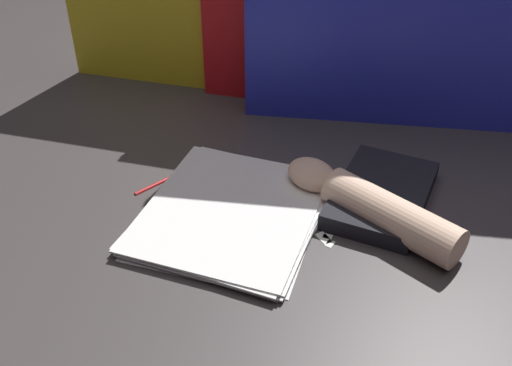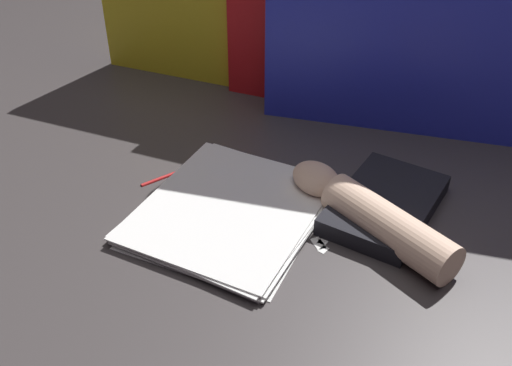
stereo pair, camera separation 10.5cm
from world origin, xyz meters
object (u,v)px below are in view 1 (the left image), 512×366
at_px(paper_stack, 233,212).
at_px(scissors, 282,199).
at_px(book_closed, 382,195).
at_px(hand_forearm, 371,205).

distance_m(paper_stack, scissors, 0.10).
height_order(paper_stack, scissors, paper_stack).
bearing_deg(scissors, paper_stack, -133.76).
relative_size(paper_stack, scissors, 2.07).
bearing_deg(paper_stack, book_closed, 28.15).
distance_m(book_closed, scissors, 0.18).
height_order(book_closed, scissors, book_closed).
relative_size(scissors, hand_forearm, 0.50).
xyz_separation_m(paper_stack, scissors, (0.07, 0.07, -0.00)).
xyz_separation_m(book_closed, hand_forearm, (-0.01, -0.06, 0.02)).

